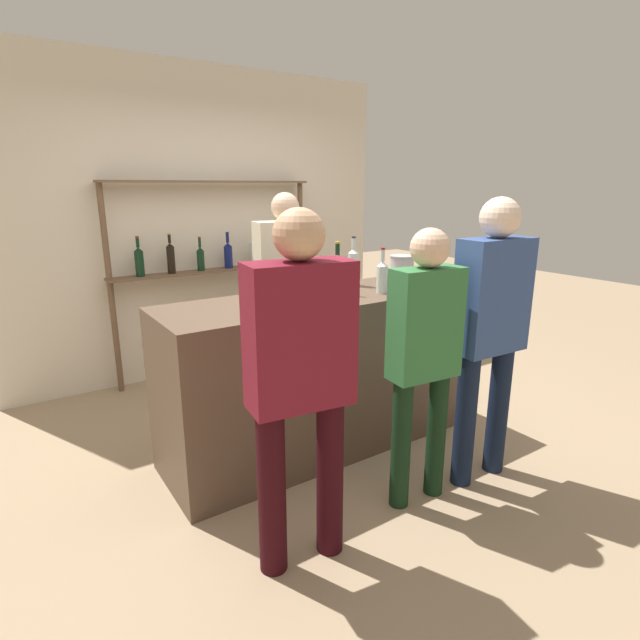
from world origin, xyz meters
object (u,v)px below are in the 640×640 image
server_behind_counter (286,282)px  customer_right (491,321)px  customer_center (424,347)px  counter_bottle_1 (353,266)px  counter_bottle_0 (338,274)px  customer_left (300,370)px  counter_bottle_2 (382,276)px  ice_bucket (402,269)px  wine_glass (251,296)px

server_behind_counter → customer_right: bearing=18.5°
server_behind_counter → customer_center: server_behind_counter is taller
customer_right → counter_bottle_1: bearing=13.7°
counter_bottle_0 → counter_bottle_1: size_ratio=0.99×
customer_left → counter_bottle_1: bearing=-38.5°
server_behind_counter → customer_left: 2.01m
counter_bottle_0 → server_behind_counter: bearing=81.9°
counter_bottle_2 → customer_center: customer_center is taller
counter_bottle_0 → customer_center: bearing=-91.6°
counter_bottle_0 → customer_left: 1.22m
ice_bucket → customer_center: (-0.66, -0.90, -0.24)m
counter_bottle_1 → customer_right: customer_right is taller
counter_bottle_1 → counter_bottle_2: size_ratio=1.15×
counter_bottle_1 → server_behind_counter: 0.76m
wine_glass → server_behind_counter: server_behind_counter is taller
counter_bottle_1 → customer_right: bearing=-79.4°
customer_right → customer_left: customer_right is taller
wine_glass → server_behind_counter: bearing=52.1°
ice_bucket → customer_right: size_ratio=0.12×
wine_glass → customer_center: 0.98m
counter_bottle_0 → wine_glass: 0.76m
counter_bottle_1 → server_behind_counter: (-0.14, 0.72, -0.21)m
counter_bottle_1 → wine_glass: counter_bottle_1 is taller
server_behind_counter → customer_center: size_ratio=1.10×
counter_bottle_2 → wine_glass: bearing=-176.5°
ice_bucket → customer_right: bearing=-100.4°
customer_right → server_behind_counter: size_ratio=1.00×
counter_bottle_2 → wine_glass: 0.99m
customer_right → server_behind_counter: bearing=13.7°
ice_bucket → counter_bottle_0: bearing=-173.9°
wine_glass → ice_bucket: (1.36, 0.27, -0.01)m
counter_bottle_0 → ice_bucket: 0.64m
counter_bottle_1 → customer_center: bearing=-105.9°
wine_glass → customer_right: size_ratio=0.09×
ice_bucket → customer_left: size_ratio=0.12×
counter_bottle_1 → ice_bucket: bearing=-16.1°
counter_bottle_0 → ice_bucket: bearing=6.1°
counter_bottle_1 → customer_right: (0.20, -1.05, -0.20)m
ice_bucket → server_behind_counter: (-0.50, 0.83, -0.17)m
server_behind_counter → counter_bottle_2: bearing=15.3°
wine_glass → counter_bottle_2: bearing=3.5°
counter_bottle_2 → ice_bucket: 0.43m
counter_bottle_0 → customer_left: customer_left is taller
customer_center → counter_bottle_0: bearing=4.5°
counter_bottle_0 → server_behind_counter: server_behind_counter is taller
counter_bottle_1 → customer_center: (-0.29, -1.00, -0.28)m
customer_center → customer_left: 0.81m
wine_glass → customer_center: (0.70, -0.63, -0.25)m
counter_bottle_2 → server_behind_counter: size_ratio=0.18×
counter_bottle_0 → ice_bucket: size_ratio=1.72×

